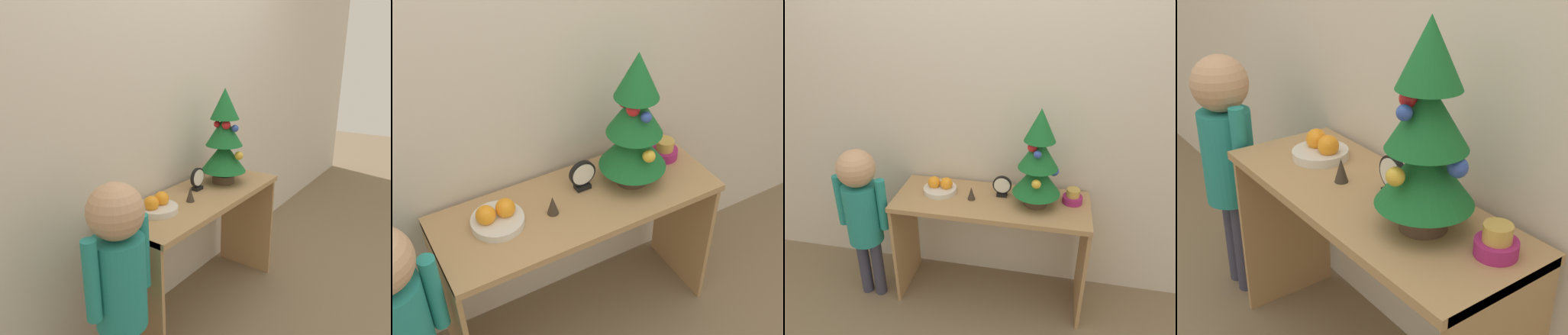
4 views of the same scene
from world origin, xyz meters
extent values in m
plane|color=#7A664C|center=(0.00, 0.00, 0.00)|extent=(12.00, 12.00, 0.00)
cube|color=beige|center=(0.00, 0.47, 1.25)|extent=(7.00, 0.05, 2.50)
cube|color=tan|center=(0.00, 0.21, 0.70)|extent=(1.15, 0.43, 0.03)
cube|color=tan|center=(-0.56, 0.21, 0.36)|extent=(0.02, 0.39, 0.72)
cube|color=tan|center=(0.56, 0.21, 0.36)|extent=(0.02, 0.39, 0.72)
cylinder|color=#4C3828|center=(0.26, 0.22, 0.74)|extent=(0.14, 0.14, 0.05)
cylinder|color=brown|center=(0.26, 0.22, 0.79)|extent=(0.02, 0.02, 0.04)
cone|color=#19662D|center=(0.26, 0.22, 0.89)|extent=(0.27, 0.27, 0.18)
cone|color=#19662D|center=(0.26, 0.22, 1.04)|extent=(0.22, 0.22, 0.18)
cone|color=#19662D|center=(0.26, 0.22, 1.20)|extent=(0.17, 0.17, 0.18)
sphere|color=red|center=(0.22, 0.19, 1.08)|extent=(0.05, 0.05, 0.05)
sphere|color=red|center=(0.27, 0.29, 0.95)|extent=(0.06, 0.06, 0.06)
sphere|color=#2D4CA8|center=(0.25, 0.15, 1.06)|extent=(0.04, 0.04, 0.04)
sphere|color=#2D4CA8|center=(0.35, 0.25, 0.93)|extent=(0.06, 0.06, 0.06)
sphere|color=red|center=(0.22, 0.25, 1.08)|extent=(0.04, 0.04, 0.04)
sphere|color=gold|center=(0.26, 0.12, 0.90)|extent=(0.05, 0.05, 0.05)
cylinder|color=silver|center=(-0.32, 0.25, 0.73)|extent=(0.20, 0.20, 0.03)
sphere|color=orange|center=(-0.28, 0.26, 0.77)|extent=(0.08, 0.08, 0.08)
sphere|color=orange|center=(-0.36, 0.25, 0.77)|extent=(0.08, 0.08, 0.08)
cylinder|color=#9E2366|center=(0.47, 0.28, 0.74)|extent=(0.11, 0.11, 0.04)
cylinder|color=gold|center=(0.47, 0.28, 0.78)|extent=(0.08, 0.08, 0.05)
cube|color=black|center=(0.06, 0.27, 0.73)|extent=(0.06, 0.04, 0.02)
cylinder|color=black|center=(0.06, 0.27, 0.79)|extent=(0.11, 0.02, 0.11)
cylinder|color=white|center=(0.06, 0.26, 0.79)|extent=(0.10, 0.00, 0.10)
cone|color=#382D23|center=(-0.12, 0.20, 0.76)|extent=(0.05, 0.05, 0.08)
cylinder|color=#38384C|center=(-0.81, 0.07, 0.21)|extent=(0.07, 0.07, 0.42)
cylinder|color=#38384C|center=(-0.71, 0.07, 0.21)|extent=(0.07, 0.07, 0.42)
cylinder|color=teal|center=(-0.76, 0.07, 0.62)|extent=(0.21, 0.21, 0.38)
sphere|color=tan|center=(-0.76, 0.07, 0.92)|extent=(0.22, 0.22, 0.22)
cylinder|color=teal|center=(-0.89, 0.07, 0.69)|extent=(0.06, 0.06, 0.33)
cylinder|color=teal|center=(-0.62, 0.07, 0.69)|extent=(0.06, 0.06, 0.33)
camera|label=1|loc=(-1.65, -0.93, 1.48)|focal=35.00mm
camera|label=2|loc=(-0.76, -1.20, 2.13)|focal=50.00mm
camera|label=3|loc=(0.32, -1.69, 1.88)|focal=35.00mm
camera|label=4|loc=(1.22, -0.65, 1.49)|focal=50.00mm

